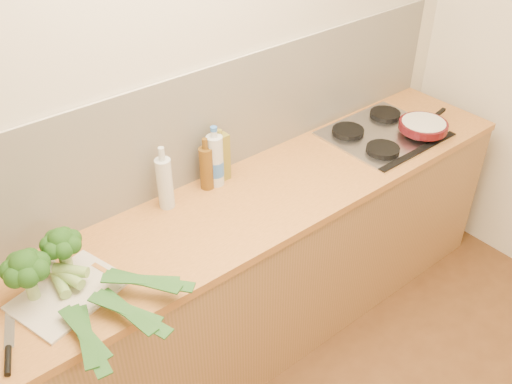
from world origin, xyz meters
The scene contains 15 objects.
room_shell centered at (0.00, 1.49, 1.17)m, with size 3.50×3.50×3.50m.
counter centered at (0.00, 1.20, 0.45)m, with size 3.20×0.62×0.90m.
gas_hob centered at (1.02, 1.20, 0.91)m, with size 0.58×0.50×0.04m.
chopping_board centered at (-0.78, 1.16, 0.91)m, with size 0.38×0.28×0.01m, color beige.
broccoli_left centered at (-0.88, 1.22, 1.05)m, with size 0.17×0.18×0.21m.
broccoli_right centered at (-0.73, 1.27, 1.05)m, with size 0.15×0.15×0.20m.
leek_front centered at (-0.80, 1.12, 0.93)m, with size 0.14×0.66×0.04m.
leek_mid centered at (-0.74, 1.13, 0.95)m, with size 0.25×0.67×0.04m.
leek_back centered at (-0.69, 1.14, 0.97)m, with size 0.44×0.52×0.04m.
chefs_knife centered at (-1.05, 1.04, 0.91)m, with size 0.13×0.28×0.02m.
skillet centered at (1.18, 1.07, 0.96)m, with size 0.37×0.26×0.04m.
oil_tin centered at (0.10, 1.42, 1.02)m, with size 0.08×0.05×0.27m.
glass_bottle centered at (-0.21, 1.40, 1.03)m, with size 0.07×0.07×0.30m.
amber_bottle centered at (0.01, 1.40, 1.01)m, with size 0.06×0.06×0.26m.
water_bottle centered at (0.06, 1.40, 1.02)m, with size 0.08×0.08×0.28m.
Camera 1 is at (-1.18, -0.42, 2.43)m, focal length 40.00 mm.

